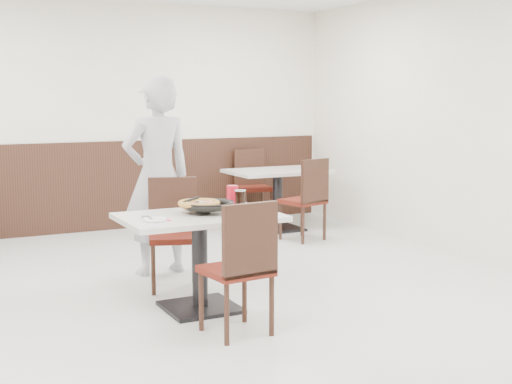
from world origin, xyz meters
name	(u,v)px	position (x,y,z in m)	size (l,w,h in m)	color
floor	(220,301)	(0.00, 0.00, 0.00)	(7.00, 7.00, 0.00)	#A6A6A2
wall_back	(104,117)	(0.00, 3.50, 1.40)	(6.00, 0.04, 2.80)	silver
wall_right	(501,122)	(3.00, 0.00, 1.40)	(0.04, 7.00, 2.80)	silver
wainscot_back	(106,186)	(0.00, 3.48, 0.55)	(5.90, 0.03, 1.10)	black
main_table	(200,262)	(-0.22, -0.12, 0.38)	(1.20, 0.80, 0.75)	beige
chair_near	(236,267)	(-0.21, -0.76, 0.47)	(0.42, 0.42, 0.95)	black
chair_far	(174,235)	(-0.19, 0.54, 0.47)	(0.42, 0.42, 0.95)	black
trivet	(203,211)	(-0.17, -0.07, 0.77)	(0.12, 0.12, 0.04)	black
pizza_pan	(208,208)	(-0.13, -0.07, 0.79)	(0.37, 0.37, 0.01)	black
pizza	(199,205)	(-0.19, -0.05, 0.81)	(0.29, 0.29, 0.02)	#B8822F
pizza_server	(201,202)	(-0.20, -0.09, 0.84)	(0.07, 0.09, 0.00)	silver
napkin	(155,220)	(-0.61, -0.21, 0.75)	(0.14, 0.14, 0.00)	white
side_plate	(155,220)	(-0.61, -0.23, 0.76)	(0.17, 0.17, 0.01)	white
fork	(150,218)	(-0.64, -0.19, 0.77)	(0.01, 0.15, 0.00)	silver
cola_glass	(240,199)	(0.23, 0.10, 0.81)	(0.08, 0.08, 0.13)	black
red_cup	(232,195)	(0.23, 0.24, 0.83)	(0.10, 0.10, 0.16)	red
diner_person	(157,176)	(-0.13, 1.12, 0.92)	(0.67, 0.44, 1.84)	silver
bg_table_right	(277,200)	(1.91, 2.55, 0.38)	(1.20, 0.80, 0.75)	beige
bg_chair_right_near	(303,199)	(1.86, 1.86, 0.47)	(0.42, 0.42, 0.95)	black
bg_chair_right_far	(254,186)	(1.88, 3.16, 0.47)	(0.42, 0.42, 0.95)	black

